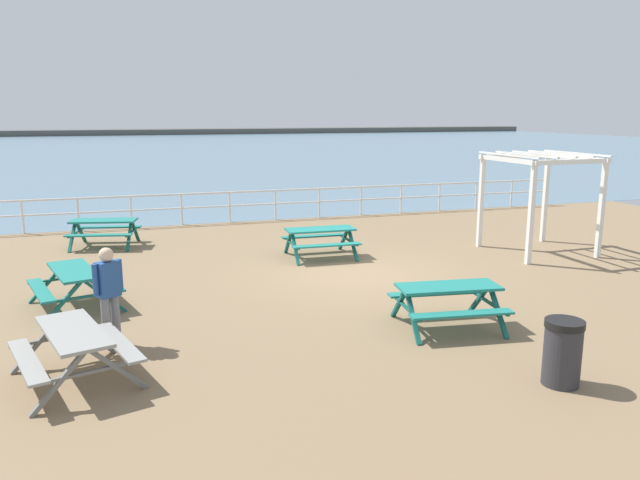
{
  "coord_description": "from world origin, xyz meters",
  "views": [
    {
      "loc": [
        -5.15,
        -13.17,
        3.79
      ],
      "look_at": [
        -0.76,
        0.29,
        0.8
      ],
      "focal_mm": 34.16,
      "sensor_mm": 36.0,
      "label": 1
    }
  ],
  "objects_px": {
    "picnic_table_near_left": "(74,342)",
    "picnic_table_far_left": "(448,296)",
    "picnic_table_near_right": "(104,226)",
    "picnic_table_mid_centre": "(320,236)",
    "visitor": "(109,290)",
    "litter_bin": "(562,352)",
    "picnic_table_seaward": "(74,279)",
    "lattice_pergola": "(541,180)"
  },
  "relations": [
    {
      "from": "picnic_table_mid_centre",
      "to": "picnic_table_far_left",
      "type": "relative_size",
      "value": 0.93
    },
    {
      "from": "picnic_table_near_right",
      "to": "visitor",
      "type": "relative_size",
      "value": 1.27
    },
    {
      "from": "picnic_table_near_left",
      "to": "picnic_table_near_right",
      "type": "bearing_deg",
      "value": -17.53
    },
    {
      "from": "picnic_table_seaward",
      "to": "picnic_table_far_left",
      "type": "bearing_deg",
      "value": -131.76
    },
    {
      "from": "litter_bin",
      "to": "picnic_table_mid_centre",
      "type": "bearing_deg",
      "value": 95.7
    },
    {
      "from": "picnic_table_mid_centre",
      "to": "picnic_table_seaward",
      "type": "xyz_separation_m",
      "value": [
        -5.91,
        -2.56,
        0.0
      ]
    },
    {
      "from": "picnic_table_near_right",
      "to": "picnic_table_mid_centre",
      "type": "bearing_deg",
      "value": -16.56
    },
    {
      "from": "picnic_table_near_left",
      "to": "picnic_table_far_left",
      "type": "height_order",
      "value": "same"
    },
    {
      "from": "picnic_table_mid_centre",
      "to": "picnic_table_far_left",
      "type": "xyz_separation_m",
      "value": [
        0.49,
        -5.82,
        0.0
      ]
    },
    {
      "from": "picnic_table_near_left",
      "to": "litter_bin",
      "type": "relative_size",
      "value": 2.26
    },
    {
      "from": "picnic_table_far_left",
      "to": "litter_bin",
      "type": "distance_m",
      "value": 2.6
    },
    {
      "from": "picnic_table_seaward",
      "to": "litter_bin",
      "type": "distance_m",
      "value": 8.92
    },
    {
      "from": "picnic_table_near_left",
      "to": "picnic_table_near_right",
      "type": "height_order",
      "value": "same"
    },
    {
      "from": "picnic_table_mid_centre",
      "to": "visitor",
      "type": "xyz_separation_m",
      "value": [
        -5.22,
        -4.89,
        0.36
      ]
    },
    {
      "from": "visitor",
      "to": "litter_bin",
      "type": "bearing_deg",
      "value": -152.6
    },
    {
      "from": "picnic_table_mid_centre",
      "to": "picnic_table_seaward",
      "type": "relative_size",
      "value": 0.87
    },
    {
      "from": "litter_bin",
      "to": "lattice_pergola",
      "type": "bearing_deg",
      "value": 54.96
    },
    {
      "from": "picnic_table_near_left",
      "to": "lattice_pergola",
      "type": "xyz_separation_m",
      "value": [
        11.55,
        4.91,
        1.41
      ]
    },
    {
      "from": "visitor",
      "to": "litter_bin",
      "type": "height_order",
      "value": "visitor"
    },
    {
      "from": "picnic_table_far_left",
      "to": "picnic_table_seaward",
      "type": "xyz_separation_m",
      "value": [
        -6.4,
        3.26,
        0.0
      ]
    },
    {
      "from": "picnic_table_near_right",
      "to": "picnic_table_far_left",
      "type": "distance_m",
      "value": 10.79
    },
    {
      "from": "visitor",
      "to": "lattice_pergola",
      "type": "height_order",
      "value": "lattice_pergola"
    },
    {
      "from": "lattice_pergola",
      "to": "litter_bin",
      "type": "bearing_deg",
      "value": -125.91
    },
    {
      "from": "picnic_table_near_right",
      "to": "litter_bin",
      "type": "relative_size",
      "value": 2.21
    },
    {
      "from": "picnic_table_near_left",
      "to": "picnic_table_near_right",
      "type": "relative_size",
      "value": 1.02
    },
    {
      "from": "picnic_table_seaward",
      "to": "litter_bin",
      "type": "bearing_deg",
      "value": -145.64
    },
    {
      "from": "picnic_table_mid_centre",
      "to": "picnic_table_near_left",
      "type": "bearing_deg",
      "value": -130.79
    },
    {
      "from": "picnic_table_far_left",
      "to": "lattice_pergola",
      "type": "height_order",
      "value": "lattice_pergola"
    },
    {
      "from": "picnic_table_near_right",
      "to": "picnic_table_mid_centre",
      "type": "xyz_separation_m",
      "value": [
        5.47,
        -3.17,
        0.0
      ]
    },
    {
      "from": "picnic_table_near_left",
      "to": "picnic_table_far_left",
      "type": "bearing_deg",
      "value": -103.14
    },
    {
      "from": "picnic_table_mid_centre",
      "to": "picnic_table_far_left",
      "type": "distance_m",
      "value": 5.84
    },
    {
      "from": "visitor",
      "to": "picnic_table_far_left",
      "type": "bearing_deg",
      "value": -131.77
    },
    {
      "from": "picnic_table_near_right",
      "to": "picnic_table_far_left",
      "type": "xyz_separation_m",
      "value": [
        5.97,
        -8.99,
        0.0
      ]
    },
    {
      "from": "picnic_table_mid_centre",
      "to": "visitor",
      "type": "bearing_deg",
      "value": -134.85
    },
    {
      "from": "picnic_table_near_right",
      "to": "litter_bin",
      "type": "xyz_separation_m",
      "value": [
        6.31,
        -11.56,
        -0.1
      ]
    },
    {
      "from": "lattice_pergola",
      "to": "picnic_table_near_right",
      "type": "bearing_deg",
      "value": 157.89
    },
    {
      "from": "picnic_table_far_left",
      "to": "picnic_table_mid_centre",
      "type": "bearing_deg",
      "value": 102.38
    },
    {
      "from": "picnic_table_near_left",
      "to": "picnic_table_mid_centre",
      "type": "bearing_deg",
      "value": -58.98
    },
    {
      "from": "picnic_table_near_left",
      "to": "picnic_table_mid_centre",
      "type": "height_order",
      "value": "same"
    },
    {
      "from": "picnic_table_near_right",
      "to": "picnic_table_seaward",
      "type": "xyz_separation_m",
      "value": [
        -0.43,
        -5.73,
        0.0
      ]
    },
    {
      "from": "picnic_table_near_left",
      "to": "picnic_table_mid_centre",
      "type": "relative_size",
      "value": 1.16
    },
    {
      "from": "picnic_table_near_left",
      "to": "picnic_table_far_left",
      "type": "relative_size",
      "value": 1.08
    }
  ]
}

